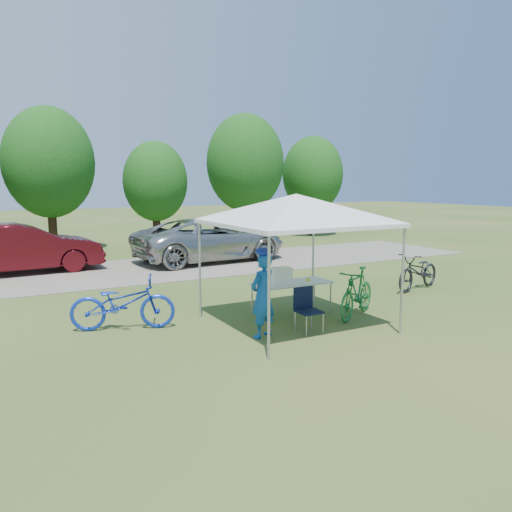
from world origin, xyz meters
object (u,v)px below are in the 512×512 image
at_px(bike_blue, 123,303).
at_px(bike_dark, 419,271).
at_px(cyclist, 263,296).
at_px(sedan, 23,248).
at_px(folding_chair, 306,306).
at_px(cooler, 280,276).
at_px(minivan, 211,240).
at_px(bike_green, 357,293).
at_px(folding_table, 292,284).

height_order(bike_blue, bike_dark, bike_blue).
relative_size(cyclist, bike_blue, 0.79).
height_order(cyclist, sedan, cyclist).
relative_size(folding_chair, cooler, 1.78).
xyz_separation_m(bike_blue, sedan, (-1.28, 7.84, 0.28)).
distance_m(cyclist, bike_blue, 2.87).
bearing_deg(minivan, cooler, 162.62).
distance_m(cyclist, sedan, 10.25).
distance_m(bike_green, bike_dark, 3.66).
distance_m(cooler, bike_blue, 3.40).
distance_m(folding_table, bike_blue, 3.69).
relative_size(bike_green, minivan, 0.32).
bearing_deg(bike_dark, sedan, -145.26).
relative_size(folding_table, cyclist, 1.10).
bearing_deg(folding_table, minivan, 79.56).
relative_size(folding_table, minivan, 0.31).
bearing_deg(minivan, sedan, 80.05).
bearing_deg(bike_green, cyclist, -113.74).
distance_m(folding_chair, minivan, 9.32).
bearing_deg(bike_green, folding_table, -157.43).
bearing_deg(folding_table, bike_dark, 6.59).
bearing_deg(folding_table, folding_chair, -109.67).
distance_m(bike_blue, bike_green, 5.00).
bearing_deg(bike_green, minivan, 148.42).
bearing_deg(cooler, folding_chair, -95.54).
distance_m(folding_table, bike_green, 1.45).
height_order(cyclist, minivan, cyclist).
bearing_deg(bike_blue, folding_table, -81.22).
bearing_deg(bike_blue, minivan, -16.03).
bearing_deg(cyclist, sedan, -90.15).
bearing_deg(folding_table, bike_green, -37.95).
distance_m(cooler, bike_green, 1.74).
xyz_separation_m(bike_blue, bike_green, (4.76, -1.54, 0.01)).
distance_m(cooler, cyclist, 1.57).
bearing_deg(sedan, folding_chair, -158.94).
height_order(bike_green, minivan, minivan).
distance_m(folding_chair, bike_dark, 5.23).
xyz_separation_m(folding_table, cooler, (-0.31, 0.00, 0.22)).
height_order(cooler, minivan, minivan).
bearing_deg(sedan, minivan, -98.93).
height_order(cyclist, bike_green, cyclist).
bearing_deg(bike_blue, sedan, 28.26).
bearing_deg(minivan, bike_green, 173.13).
relative_size(folding_chair, sedan, 0.18).
relative_size(bike_blue, bike_dark, 1.05).
xyz_separation_m(bike_green, sedan, (-6.04, 9.37, 0.27)).
relative_size(cooler, minivan, 0.09).
distance_m(folding_chair, cooler, 1.27).
xyz_separation_m(folding_table, bike_green, (1.13, -0.88, -0.14)).
relative_size(folding_table, folding_chair, 2.03).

